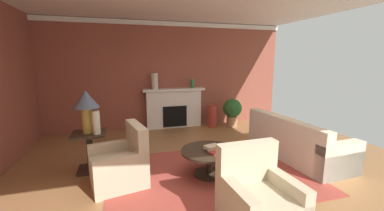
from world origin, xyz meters
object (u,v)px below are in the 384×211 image
Objects in this scene: armchair_facing_fireplace at (258,202)px; side_table at (90,149)px; armchair_near_window at (121,165)px; coffee_table at (210,156)px; vase_on_side_table at (96,123)px; vase_tall_corner at (212,116)px; sofa at (295,143)px; table_lamp at (86,103)px; vase_mantel_right at (192,84)px; vase_mantel_left at (155,81)px; fireplace at (174,109)px; potted_plant at (232,110)px.

armchair_facing_fireplace is 3.00m from side_table.
armchair_near_window is 1.00× the size of armchair_facing_fireplace.
coffee_table is 2.47× the size of vase_on_side_table.
vase_tall_corner is at bearing 36.24° from vase_on_side_table.
side_table is (-0.52, 0.65, 0.09)m from armchair_near_window.
sofa is at bearing -6.86° from vase_on_side_table.
vase_on_side_table reaches higher than side_table.
vase_on_side_table is at bearing -38.66° from table_lamp.
vase_tall_corner is at bearing -25.02° from vase_mantel_right.
sofa is 3.92m from vase_mantel_left.
fireplace is at bearing 90.09° from armchair_facing_fireplace.
coffee_table is 2.32m from table_lamp.
side_table is 4.23m from potted_plant.
side_table is at bearing -146.58° from vase_tall_corner.
armchair_facing_fireplace is at bearing -96.89° from vase_mantel_right.
fireplace is 4.44× the size of vase_on_side_table.
side_table is at bearing 128.24° from armchair_near_window.
fireplace is 4.01× the size of vase_mantel_left.
sofa is at bearing -50.38° from vase_mantel_left.
table_lamp is at bearing -152.29° from potted_plant.
armchair_facing_fireplace is 2.34× the size of vase_on_side_table.
sofa is 3.28× the size of vase_tall_corner.
vase_on_side_table is at bearing -38.66° from side_table.
side_table is at bearing -130.95° from fireplace.
sofa is 4.79× the size of vase_mantel_left.
potted_plant is at bearing 57.46° from coffee_table.
vase_on_side_table is at bearing 173.14° from sofa.
armchair_near_window is 1.14× the size of potted_plant.
table_lamp is at bearing 90.00° from side_table.
side_table reaches higher than vase_tall_corner.
vase_mantel_right is (2.61, 2.33, 0.06)m from table_lamp.
armchair_near_window reaches higher than coffee_table.
armchair_near_window is 2.34× the size of vase_on_side_table.
vase_mantel_left is (-0.56, 4.50, 1.07)m from armchair_facing_fireplace.
vase_tall_corner is 0.79× the size of potted_plant.
armchair_near_window is 1.45× the size of vase_tall_corner.
armchair_facing_fireplace is 2.87m from vase_on_side_table.
vase_on_side_table is 0.49× the size of potted_plant.
table_lamp reaches higher than vase_on_side_table.
vase_mantel_right is (0.55, -0.05, 0.73)m from fireplace.
potted_plant is at bearing -10.23° from vase_tall_corner.
side_table is at bearing 133.63° from armchair_facing_fireplace.
vase_mantel_right is at bearing 83.11° from armchair_facing_fireplace.
table_lamp reaches higher than side_table.
side_table is at bearing -152.29° from potted_plant.
vase_mantel_left is (-0.55, -0.05, 0.83)m from fireplace.
armchair_near_window is 1.36× the size of side_table.
table_lamp is (-1.99, 0.79, 0.89)m from coffee_table.
armchair_near_window is at bearing -140.95° from potted_plant.
side_table is 1.07× the size of vase_tall_corner.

